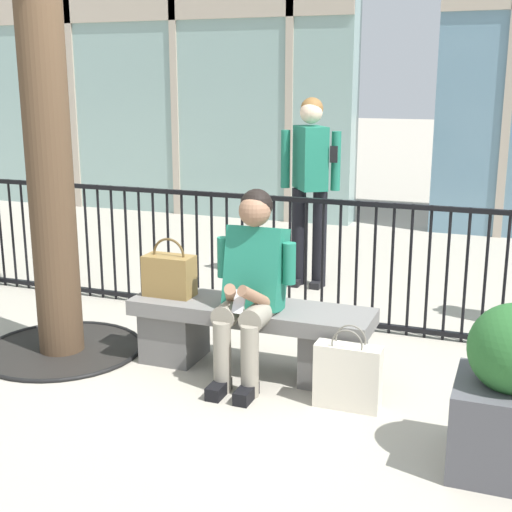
% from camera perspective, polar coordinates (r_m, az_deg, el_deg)
% --- Properties ---
extents(ground_plane, '(60.00, 60.00, 0.00)m').
position_cam_1_polar(ground_plane, '(4.76, -0.43, -9.07)').
color(ground_plane, '#A8A091').
extents(stone_bench, '(1.60, 0.44, 0.45)m').
position_cam_1_polar(stone_bench, '(4.66, -0.44, -6.00)').
color(stone_bench, slate).
rests_on(stone_bench, ground).
extents(seated_person_with_phone, '(0.52, 0.66, 1.21)m').
position_cam_1_polar(seated_person_with_phone, '(4.41, -0.42, -2.00)').
color(seated_person_with_phone, gray).
rests_on(seated_person_with_phone, ground).
extents(handbag_on_bench, '(0.33, 0.17, 0.40)m').
position_cam_1_polar(handbag_on_bench, '(4.78, -6.98, -1.50)').
color(handbag_on_bench, olive).
rests_on(handbag_on_bench, stone_bench).
extents(shopping_bag, '(0.39, 0.13, 0.50)m').
position_cam_1_polar(shopping_bag, '(4.20, 7.38, -9.51)').
color(shopping_bag, beige).
rests_on(shopping_bag, ground).
extents(bystander_at_railing, '(0.55, 0.44, 1.71)m').
position_cam_1_polar(bystander_at_railing, '(6.43, 4.37, 6.29)').
color(bystander_at_railing, black).
rests_on(bystander_at_railing, ground).
extents(plaza_railing, '(8.10, 0.04, 1.00)m').
position_cam_1_polar(plaza_railing, '(5.50, 3.38, -0.32)').
color(plaza_railing, black).
rests_on(plaza_railing, ground).
extents(planter, '(0.53, 0.53, 0.85)m').
position_cam_1_polar(planter, '(3.68, 19.84, -10.51)').
color(planter, '#4C4C51').
rests_on(planter, ground).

